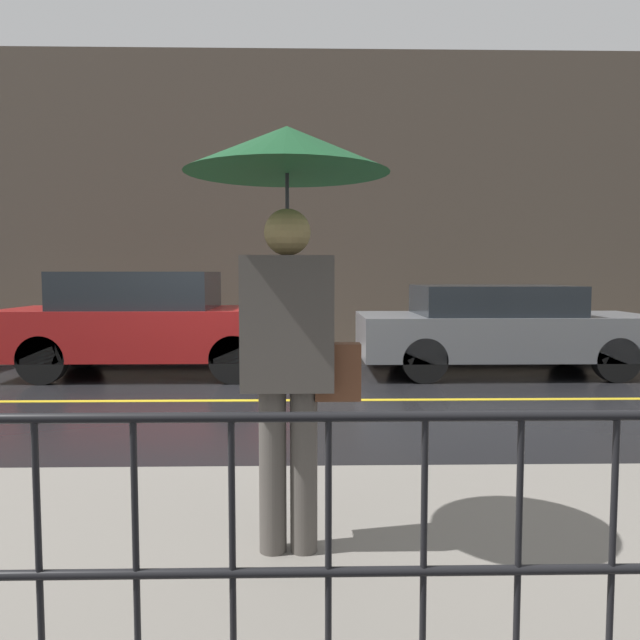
% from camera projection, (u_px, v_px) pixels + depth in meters
% --- Properties ---
extents(ground_plane, '(80.00, 80.00, 0.00)m').
position_uv_depth(ground_plane, '(221.00, 401.00, 7.91)').
color(ground_plane, black).
extents(sidewalk_near, '(28.00, 2.89, 0.12)m').
position_uv_depth(sidewalk_near, '(106.00, 560.00, 3.38)').
color(sidewalk_near, slate).
rests_on(sidewalk_near, ground_plane).
extents(sidewalk_far, '(28.00, 2.11, 0.12)m').
position_uv_depth(sidewalk_far, '(250.00, 354.00, 12.04)').
color(sidewalk_far, slate).
rests_on(sidewalk_far, ground_plane).
extents(lane_marking, '(25.20, 0.12, 0.01)m').
position_uv_depth(lane_marking, '(221.00, 400.00, 7.91)').
color(lane_marking, gold).
rests_on(lane_marking, ground_plane).
extents(building_storefront, '(28.00, 0.30, 6.18)m').
position_uv_depth(building_storefront, '(254.00, 203.00, 13.01)').
color(building_storefront, '#4C4238').
rests_on(building_storefront, ground_plane).
extents(pedestrian, '(1.06, 1.06, 2.24)m').
position_uv_depth(pedestrian, '(288.00, 226.00, 3.22)').
color(pedestrian, '#4C4742').
rests_on(pedestrian, sidewalk_near).
extents(car_red, '(4.49, 1.88, 1.64)m').
position_uv_depth(car_red, '(149.00, 322.00, 9.89)').
color(car_red, maroon).
rests_on(car_red, ground_plane).
extents(car_grey, '(4.61, 1.90, 1.42)m').
position_uv_depth(car_grey, '(501.00, 328.00, 10.02)').
color(car_grey, slate).
rests_on(car_grey, ground_plane).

